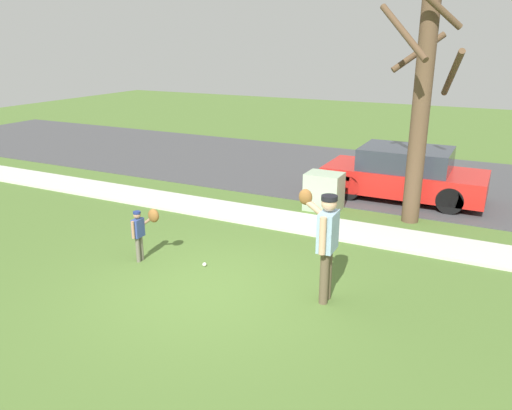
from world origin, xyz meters
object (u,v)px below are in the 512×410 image
object	(u,v)px
parked_hatchback_red	(404,174)
baseball	(204,264)
utility_cabinet	(324,191)
person_child	(143,227)
person_adult	(325,236)
street_tree_near	(422,102)

from	to	relation	value
parked_hatchback_red	baseball	bearing A→B (deg)	67.88
baseball	utility_cabinet	bearing A→B (deg)	78.46
person_child	utility_cabinet	bearing A→B (deg)	64.12
baseball	parked_hatchback_red	world-z (taller)	parked_hatchback_red
person_adult	street_tree_near	distance (m)	4.70
person_adult	person_child	bearing A→B (deg)	-0.38
street_tree_near	parked_hatchback_red	distance (m)	2.69
utility_cabinet	parked_hatchback_red	bearing A→B (deg)	48.79
street_tree_near	parked_hatchback_red	bearing A→B (deg)	106.75
person_adult	person_child	size ratio (longest dim) A/B	1.71
person_adult	baseball	world-z (taller)	person_adult
utility_cabinet	parked_hatchback_red	size ratio (longest dim) A/B	0.23
person_child	baseball	size ratio (longest dim) A/B	13.80
person_adult	utility_cabinet	world-z (taller)	person_adult
person_adult	utility_cabinet	distance (m)	4.61
person_child	street_tree_near	xyz separation A→B (m)	(4.03, 4.47, 2.02)
street_tree_near	utility_cabinet	bearing A→B (deg)	-177.91
person_adult	parked_hatchback_red	bearing A→B (deg)	-92.05
utility_cabinet	street_tree_near	xyz separation A→B (m)	(2.06, 0.07, 2.24)
parked_hatchback_red	person_adult	bearing A→B (deg)	89.68
baseball	street_tree_near	size ratio (longest dim) A/B	0.01
baseball	parked_hatchback_red	xyz separation A→B (m)	(2.39, 5.87, 0.62)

